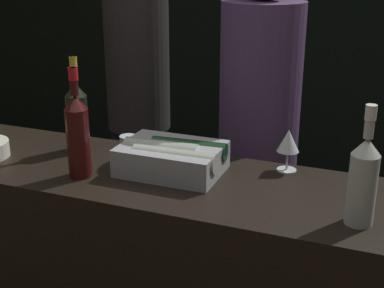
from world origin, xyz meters
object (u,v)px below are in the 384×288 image
object	(u,v)px
champagne_bottle	(77,115)
white_wine_bottle	(363,178)
candle_votive	(128,142)
red_wine_bottle_tall	(78,133)
wine_glass	(288,142)
ice_bin_with_bottles	(172,157)
person_blond_tee	(258,140)
person_in_hoodie	(139,95)

from	to	relation	value
champagne_bottle	white_wine_bottle	world-z (taller)	champagne_bottle
candle_votive	red_wine_bottle_tall	bearing A→B (deg)	-94.20
wine_glass	red_wine_bottle_tall	distance (m)	0.72
champagne_bottle	red_wine_bottle_tall	bearing A→B (deg)	-56.56
ice_bin_with_bottles	person_blond_tee	bearing A→B (deg)	69.77
white_wine_bottle	person_in_hoodie	world-z (taller)	person_in_hoodie
wine_glass	champagne_bottle	distance (m)	0.80
wine_glass	person_blond_tee	size ratio (longest dim) A/B	0.08
wine_glass	candle_votive	world-z (taller)	wine_glass
candle_votive	red_wine_bottle_tall	size ratio (longest dim) A/B	0.18
red_wine_bottle_tall	champagne_bottle	distance (m)	0.26
champagne_bottle	person_blond_tee	world-z (taller)	person_blond_tee
red_wine_bottle_tall	white_wine_bottle	bearing A→B (deg)	-0.09
ice_bin_with_bottles	person_in_hoodie	distance (m)	1.10
ice_bin_with_bottles	wine_glass	world-z (taller)	wine_glass
white_wine_bottle	person_in_hoodie	distance (m)	1.64
wine_glass	white_wine_bottle	world-z (taller)	white_wine_bottle
champagne_bottle	person_blond_tee	bearing A→B (deg)	34.73
red_wine_bottle_tall	wine_glass	bearing A→B (deg)	25.35
wine_glass	champagne_bottle	size ratio (longest dim) A/B	0.41
candle_votive	person_blond_tee	size ratio (longest dim) A/B	0.04
ice_bin_with_bottles	white_wine_bottle	distance (m)	0.66
candle_votive	person_in_hoodie	distance (m)	0.83
person_blond_tee	candle_votive	bearing A→B (deg)	-52.02
candle_votive	champagne_bottle	distance (m)	0.22
ice_bin_with_bottles	candle_votive	distance (m)	0.31
champagne_bottle	person_in_hoodie	distance (m)	0.88
wine_glass	red_wine_bottle_tall	world-z (taller)	red_wine_bottle_tall
red_wine_bottle_tall	champagne_bottle	bearing A→B (deg)	123.44
ice_bin_with_bottles	person_in_hoodie	bearing A→B (deg)	123.07
wine_glass	candle_votive	xyz separation A→B (m)	(-0.63, -0.00, -0.08)
red_wine_bottle_tall	person_blond_tee	xyz separation A→B (m)	(0.46, 0.64, -0.18)
white_wine_bottle	person_blond_tee	size ratio (longest dim) A/B	0.20
champagne_bottle	wine_glass	bearing A→B (deg)	6.50
champagne_bottle	candle_votive	bearing A→B (deg)	28.44
ice_bin_with_bottles	person_blond_tee	distance (m)	0.53
wine_glass	champagne_bottle	xyz separation A→B (m)	(-0.79, -0.09, 0.04)
white_wine_bottle	ice_bin_with_bottles	bearing A→B (deg)	166.91
candle_votive	person_blond_tee	world-z (taller)	person_blond_tee
wine_glass	person_in_hoodie	world-z (taller)	person_in_hoodie
candle_votive	white_wine_bottle	size ratio (longest dim) A/B	0.20
wine_glass	person_blond_tee	xyz separation A→B (m)	(-0.19, 0.33, -0.13)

